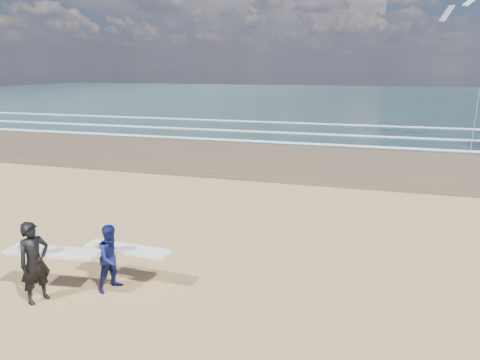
% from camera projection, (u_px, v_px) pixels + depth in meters
% --- Properties ---
extents(ocean, '(220.00, 100.00, 0.02)m').
position_uv_depth(ocean, '(447.00, 99.00, 71.10)').
color(ocean, '#193338').
rests_on(ocean, ground).
extents(surfer_near, '(2.24, 1.14, 1.93)m').
position_uv_depth(surfer_near, '(37.00, 261.00, 9.70)').
color(surfer_near, black).
rests_on(surfer_near, ground).
extents(surfer_far, '(2.23, 1.17, 1.64)m').
position_uv_depth(surfer_far, '(114.00, 257.00, 10.27)').
color(surfer_far, '#0E1650').
rests_on(surfer_far, ground).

